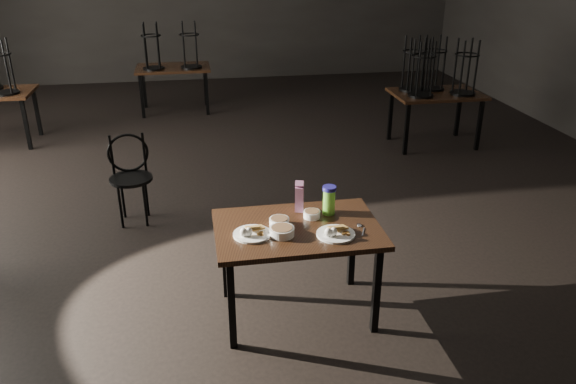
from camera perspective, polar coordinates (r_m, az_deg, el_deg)
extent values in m
plane|color=black|center=(6.40, -4.74, -0.32)|extent=(12.00, 12.00, 0.00)
cube|color=black|center=(4.08, 0.97, -3.80)|extent=(1.20, 0.80, 0.04)
cube|color=black|center=(3.96, -5.75, -11.35)|extent=(0.05, 0.05, 0.71)
cube|color=black|center=(4.13, 8.98, -9.83)|extent=(0.05, 0.05, 0.71)
cube|color=black|center=(4.49, -6.41, -6.65)|extent=(0.05, 0.05, 0.71)
cube|color=black|center=(4.65, 6.53, -5.52)|extent=(0.05, 0.05, 0.71)
cylinder|color=white|center=(3.97, -3.65, -4.29)|extent=(0.27, 0.27, 0.02)
cube|color=olive|center=(3.98, -3.67, -3.26)|extent=(0.10, 0.10, 0.05)
cube|color=olive|center=(3.98, -3.20, -3.23)|extent=(0.11, 0.11, 0.03)
ellipsoid|color=white|center=(3.91, -4.55, -4.10)|extent=(0.05, 0.05, 0.07)
ellipsoid|color=white|center=(3.91, -4.00, -4.05)|extent=(0.05, 0.05, 0.07)
cylinder|color=white|center=(3.97, 4.87, -4.29)|extent=(0.27, 0.27, 0.02)
cube|color=olive|center=(3.98, 4.81, -3.26)|extent=(0.10, 0.10, 0.05)
cube|color=olive|center=(3.99, 5.28, -3.22)|extent=(0.11, 0.11, 0.03)
ellipsoid|color=white|center=(3.91, 4.10, -4.10)|extent=(0.05, 0.05, 0.07)
ellipsoid|color=white|center=(3.91, 4.64, -4.06)|extent=(0.05, 0.05, 0.07)
cylinder|color=white|center=(4.08, -0.89, -3.07)|extent=(0.15, 0.15, 0.06)
cylinder|color=brown|center=(4.07, -0.89, -2.82)|extent=(0.12, 0.12, 0.01)
cylinder|color=white|center=(4.20, 2.44, -2.27)|extent=(0.13, 0.13, 0.05)
cylinder|color=brown|center=(4.20, 2.44, -2.05)|extent=(0.11, 0.11, 0.01)
cylinder|color=white|center=(3.95, -0.63, -4.04)|extent=(0.18, 0.18, 0.06)
cylinder|color=brown|center=(3.94, -0.63, -3.76)|extent=(0.15, 0.15, 0.01)
cube|color=#8D1965|center=(4.27, 1.16, -0.71)|extent=(0.08, 0.08, 0.20)
cube|color=#8D1965|center=(4.22, 1.18, 0.77)|extent=(0.08, 0.08, 0.06)
cylinder|color=#7DE743|center=(4.24, 4.18, -1.02)|extent=(0.12, 0.12, 0.19)
cylinder|color=navy|center=(4.19, 4.23, 0.37)|extent=(0.13, 0.13, 0.03)
ellipsoid|color=silver|center=(4.12, 7.26, -3.35)|extent=(0.06, 0.06, 0.01)
cube|color=silver|center=(4.04, 7.64, -4.00)|extent=(0.06, 0.12, 0.00)
cylinder|color=black|center=(5.81, -15.66, 1.30)|extent=(0.42, 0.42, 0.03)
torus|color=black|center=(5.90, -15.95, 3.85)|extent=(0.41, 0.07, 0.41)
cylinder|color=black|center=(6.00, -14.19, -0.28)|extent=(0.03, 0.03, 0.48)
cylinder|color=black|center=(6.02, -16.45, -0.43)|extent=(0.03, 0.03, 0.48)
cylinder|color=black|center=(5.81, -16.66, -1.40)|extent=(0.03, 0.03, 0.48)
cylinder|color=black|center=(5.78, -14.31, -1.24)|extent=(0.03, 0.03, 0.48)
cube|color=black|center=(8.49, -25.06, 6.22)|extent=(0.05, 0.05, 0.71)
cube|color=black|center=(9.08, -24.15, 7.45)|extent=(0.05, 0.05, 0.71)
cylinder|color=black|center=(8.61, -26.70, 9.00)|extent=(0.34, 0.34, 0.03)
cylinder|color=black|center=(8.60, -26.35, 11.58)|extent=(0.03, 0.03, 0.70)
cylinder|color=black|center=(8.41, -26.69, 11.29)|extent=(0.03, 0.03, 0.70)
cube|color=black|center=(8.05, 14.86, 9.61)|extent=(1.20, 0.80, 0.04)
cube|color=black|center=(7.67, 11.95, 6.26)|extent=(0.05, 0.05, 0.71)
cube|color=black|center=(8.11, 18.86, 6.45)|extent=(0.05, 0.05, 0.71)
cube|color=black|center=(8.24, 10.36, 7.63)|extent=(0.05, 0.05, 0.71)
cube|color=black|center=(8.65, 16.92, 7.76)|extent=(0.05, 0.05, 0.71)
cylinder|color=black|center=(7.79, 13.29, 9.56)|extent=(0.34, 0.34, 0.03)
torus|color=black|center=(7.69, 13.65, 13.17)|extent=(0.32, 0.32, 0.02)
cylinder|color=black|center=(7.84, 13.95, 12.33)|extent=(0.03, 0.03, 0.70)
cylinder|color=black|center=(7.77, 12.58, 12.35)|extent=(0.03, 0.03, 0.70)
cylinder|color=black|center=(7.59, 13.14, 12.03)|extent=(0.03, 0.03, 0.70)
cylinder|color=black|center=(7.66, 14.53, 12.01)|extent=(0.03, 0.03, 0.70)
cylinder|color=black|center=(8.04, 17.29, 9.57)|extent=(0.34, 0.34, 0.03)
torus|color=black|center=(7.94, 17.74, 13.05)|extent=(0.32, 0.32, 0.02)
cylinder|color=black|center=(8.10, 17.94, 12.24)|extent=(0.03, 0.03, 0.70)
cylinder|color=black|center=(8.01, 16.66, 12.28)|extent=(0.03, 0.03, 0.70)
cylinder|color=black|center=(7.84, 17.28, 11.96)|extent=(0.03, 0.03, 0.70)
cylinder|color=black|center=(7.93, 18.59, 11.92)|extent=(0.03, 0.03, 0.70)
cylinder|color=black|center=(8.21, 14.38, 10.17)|extent=(0.34, 0.34, 0.03)
torus|color=black|center=(8.11, 14.75, 13.60)|extent=(0.32, 0.32, 0.02)
cylinder|color=black|center=(8.26, 15.01, 12.80)|extent=(0.03, 0.03, 0.70)
cylinder|color=black|center=(8.18, 13.72, 12.82)|extent=(0.03, 0.03, 0.70)
cylinder|color=black|center=(8.00, 14.27, 12.53)|extent=(0.03, 0.03, 0.70)
cylinder|color=black|center=(8.08, 15.59, 12.50)|extent=(0.03, 0.03, 0.70)
cylinder|color=black|center=(8.09, 12.40, 10.17)|extent=(0.34, 0.34, 0.03)
torus|color=black|center=(7.99, 12.73, 13.64)|extent=(0.32, 0.32, 0.02)
cylinder|color=black|center=(8.14, 13.04, 12.83)|extent=(0.03, 0.03, 0.70)
cylinder|color=black|center=(8.07, 11.71, 12.85)|extent=(0.03, 0.03, 0.70)
cylinder|color=black|center=(7.89, 12.22, 12.56)|extent=(0.03, 0.03, 0.70)
cylinder|color=black|center=(7.96, 13.58, 12.54)|extent=(0.03, 0.03, 0.70)
cube|color=black|center=(9.66, -11.61, 12.25)|extent=(1.20, 0.80, 0.04)
cube|color=black|center=(9.46, -14.63, 9.38)|extent=(0.05, 0.05, 0.71)
cube|color=black|center=(9.43, -8.25, 9.86)|extent=(0.05, 0.05, 0.71)
cube|color=black|center=(10.08, -14.40, 10.29)|extent=(0.05, 0.05, 0.71)
cube|color=black|center=(10.05, -8.40, 10.74)|extent=(0.05, 0.05, 0.71)
cylinder|color=black|center=(9.52, -13.48, 12.13)|extent=(0.34, 0.34, 0.03)
torus|color=black|center=(9.43, -13.78, 15.09)|extent=(0.32, 0.32, 0.02)
cylinder|color=black|center=(9.55, -13.06, 14.44)|extent=(0.03, 0.03, 0.70)
cylinder|color=black|center=(9.56, -14.28, 14.33)|extent=(0.03, 0.03, 0.70)
cylinder|color=black|center=(9.36, -14.35, 14.13)|extent=(0.03, 0.03, 0.70)
cylinder|color=black|center=(9.35, -13.10, 14.24)|extent=(0.03, 0.03, 0.70)
cylinder|color=black|center=(9.50, -9.79, 12.41)|extent=(0.34, 0.34, 0.03)
torus|color=black|center=(9.42, -10.01, 15.39)|extent=(0.32, 0.32, 0.02)
cylinder|color=black|center=(9.53, -9.35, 14.71)|extent=(0.03, 0.03, 0.70)
cylinder|color=black|center=(9.53, -10.57, 14.63)|extent=(0.03, 0.03, 0.70)
cylinder|color=black|center=(9.34, -10.57, 14.44)|extent=(0.03, 0.03, 0.70)
cylinder|color=black|center=(9.34, -9.32, 14.52)|extent=(0.03, 0.03, 0.70)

